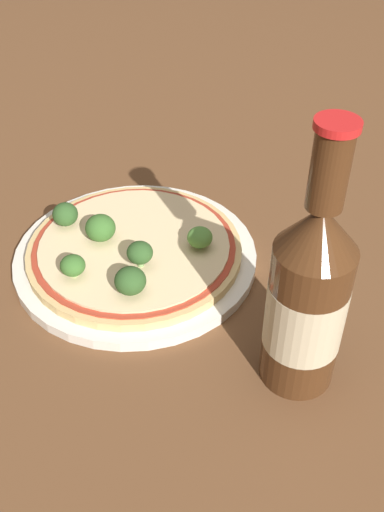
# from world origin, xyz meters

# --- Properties ---
(ground_plane) EXTENTS (3.00, 3.00, 0.00)m
(ground_plane) POSITION_xyz_m (0.00, 0.00, 0.00)
(ground_plane) COLOR brown
(plate) EXTENTS (0.27, 0.27, 0.01)m
(plate) POSITION_xyz_m (-0.01, -0.03, 0.01)
(plate) COLOR silver
(plate) RESTS_ON ground_plane
(pizza) EXTENTS (0.24, 0.24, 0.01)m
(pizza) POSITION_xyz_m (-0.01, -0.03, 0.02)
(pizza) COLOR tan
(pizza) RESTS_ON plate
(broccoli_floret_0) EXTENTS (0.03, 0.03, 0.03)m
(broccoli_floret_0) POSITION_xyz_m (-0.10, -0.01, 0.04)
(broccoli_floret_0) COLOR #7A9E5B
(broccoli_floret_0) RESTS_ON pizza
(broccoli_floret_1) EXTENTS (0.03, 0.03, 0.02)m
(broccoli_floret_1) POSITION_xyz_m (-0.05, -0.09, 0.04)
(broccoli_floret_1) COLOR #7A9E5B
(broccoli_floret_1) RESTS_ON pizza
(broccoli_floret_2) EXTENTS (0.03, 0.03, 0.02)m
(broccoli_floret_2) POSITION_xyz_m (0.06, -0.02, 0.04)
(broccoli_floret_2) COLOR #7A9E5B
(broccoli_floret_2) RESTS_ON pizza
(broccoli_floret_3) EXTENTS (0.03, 0.03, 0.03)m
(broccoli_floret_3) POSITION_xyz_m (-0.05, -0.03, 0.04)
(broccoli_floret_3) COLOR #7A9E5B
(broccoli_floret_3) RESTS_ON pizza
(broccoli_floret_4) EXTENTS (0.03, 0.03, 0.03)m
(broccoli_floret_4) POSITION_xyz_m (0.01, -0.10, 0.04)
(broccoli_floret_4) COLOR #7A9E5B
(broccoli_floret_4) RESTS_ON pizza
(broccoli_floret_5) EXTENTS (0.03, 0.03, 0.03)m
(broccoli_floret_5) POSITION_xyz_m (0.01, -0.06, 0.04)
(broccoli_floret_5) COLOR #7A9E5B
(broccoli_floret_5) RESTS_ON pizza
(beer_bottle) EXTENTS (0.07, 0.07, 0.26)m
(beer_bottle) POSITION_xyz_m (0.18, -0.14, 0.10)
(beer_bottle) COLOR #472814
(beer_bottle) RESTS_ON ground_plane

